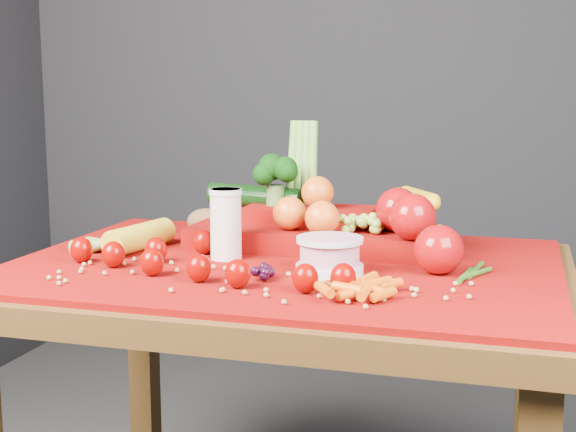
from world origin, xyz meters
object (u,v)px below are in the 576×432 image
(milk_glass, at_px, (226,221))
(yogurt_bowl, at_px, (330,254))
(table, at_px, (285,314))
(produce_mound, at_px, (332,220))

(milk_glass, distance_m, yogurt_bowl, 0.24)
(table, xyz_separation_m, produce_mound, (0.06, 0.15, 0.17))
(milk_glass, bearing_deg, table, 3.27)
(milk_glass, distance_m, produce_mound, 0.24)
(table, relative_size, milk_glass, 7.80)
(table, height_order, yogurt_bowl, yogurt_bowl)
(yogurt_bowl, bearing_deg, produce_mound, 101.94)
(table, bearing_deg, yogurt_bowl, -34.20)
(table, distance_m, milk_glass, 0.22)
(yogurt_bowl, height_order, produce_mound, produce_mound)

